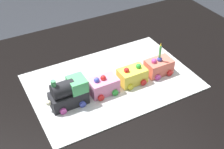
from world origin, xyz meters
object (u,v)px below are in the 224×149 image
object	(u,v)px
cake_car_caboose_lemon	(132,76)
birthday_candle	(160,50)
cake_locomotive	(69,93)
dining_table	(122,99)
cake_car_flatbed_bubblegum	(103,85)
cake_car_hopper_coral	(159,66)

from	to	relation	value
cake_car_caboose_lemon	birthday_candle	distance (m)	0.14
cake_car_caboose_lemon	cake_locomotive	bearing A→B (deg)	180.00
dining_table	cake_locomotive	xyz separation A→B (m)	(-0.23, -0.04, 0.16)
cake_car_flatbed_bubblegum	cake_car_caboose_lemon	size ratio (longest dim) A/B	1.00
cake_car_flatbed_bubblegum	cake_car_hopper_coral	world-z (taller)	same
cake_locomotive	cake_car_flatbed_bubblegum	bearing A→B (deg)	-0.00
cake_car_caboose_lemon	cake_car_hopper_coral	xyz separation A→B (m)	(0.12, 0.00, 0.00)
cake_car_flatbed_bubblegum	cake_car_hopper_coral	size ratio (longest dim) A/B	1.00
cake_car_flatbed_bubblegum	cake_car_caboose_lemon	world-z (taller)	same
dining_table	cake_car_caboose_lemon	bearing A→B (deg)	-66.98
birthday_candle	cake_locomotive	bearing A→B (deg)	180.00
cake_car_hopper_coral	cake_locomotive	bearing A→B (deg)	180.00
dining_table	cake_car_flatbed_bubblegum	distance (m)	0.18
dining_table	cake_car_hopper_coral	world-z (taller)	cake_car_hopper_coral
cake_car_flatbed_bubblegum	birthday_candle	size ratio (longest dim) A/B	1.59
birthday_candle	cake_car_caboose_lemon	bearing A→B (deg)	-180.00
dining_table	cake_car_flatbed_bubblegum	size ratio (longest dim) A/B	14.00
cake_car_hopper_coral	cake_car_flatbed_bubblegum	bearing A→B (deg)	180.00
cake_car_flatbed_bubblegum	cake_locomotive	bearing A→B (deg)	180.00
birthday_candle	dining_table	bearing A→B (deg)	163.97
cake_car_flatbed_bubblegum	cake_car_caboose_lemon	bearing A→B (deg)	0.00
cake_locomotive	birthday_candle	size ratio (longest dim) A/B	2.23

